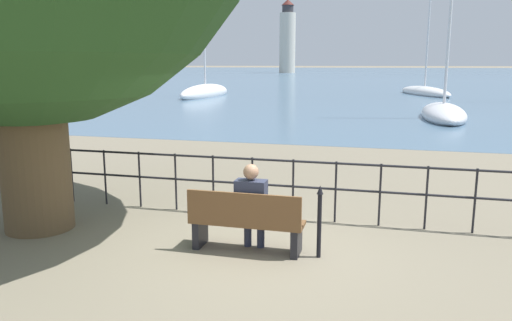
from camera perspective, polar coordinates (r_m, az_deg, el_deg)
The scene contains 10 objects.
ground_plane at distance 7.33m, azimuth -1.02°, elevation -10.17°, with size 1000.00×1000.00×0.00m, color #7A705B.
harbor_water at distance 166.08m, azimuth 14.42°, elevation 9.80°, with size 600.00×300.00×0.01m.
park_bench at distance 7.13m, azimuth -1.16°, elevation -7.15°, with size 1.64×0.45×0.90m.
seated_person_left at distance 7.10m, azimuth -0.51°, elevation -4.92°, with size 0.44×0.35×1.27m.
promenade_railing at distance 8.63m, azimuth 1.90°, elevation -2.08°, with size 12.37×0.04×1.05m.
closed_umbrella at distance 6.93m, azimuth 7.26°, elevation -6.49°, with size 0.09×0.09×1.03m.
sailboat_0 at distance 45.10m, azimuth 18.69°, elevation 7.44°, with size 4.80×8.84×9.97m.
sailboat_2 at distance 26.07m, azimuth 20.63°, elevation 5.14°, with size 2.01×7.15×11.35m.
sailboat_3 at distance 40.67m, azimuth -5.81°, elevation 7.70°, with size 2.05×8.75×7.59m.
harbor_lighthouse at distance 142.22m, azimuth 3.61°, elevation 13.68°, with size 4.41×4.41×19.81m.
Camera 1 is at (1.88, -6.57, 2.65)m, focal length 35.00 mm.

